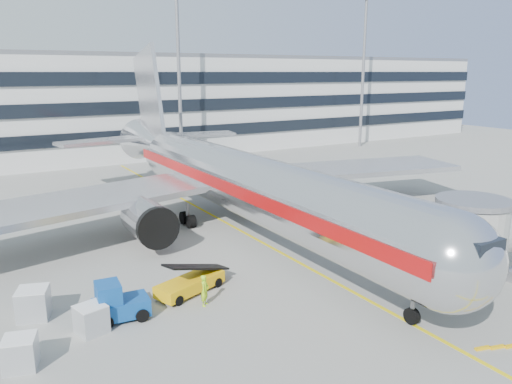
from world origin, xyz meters
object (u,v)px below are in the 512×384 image
belt_loader (190,283)px  cargo_container_left (20,353)px  baggage_tug (117,303)px  ramp_worker (205,290)px  main_jet (233,178)px  cargo_container_front (91,319)px  cargo_container_right (33,303)px

belt_loader → cargo_container_left: belt_loader is taller
baggage_tug → ramp_worker: size_ratio=1.65×
main_jet → baggage_tug: size_ratio=16.88×
main_jet → belt_loader: main_jet is taller
cargo_container_front → ramp_worker: (6.24, -0.22, 0.18)m
cargo_container_left → cargo_container_right: (1.18, 4.76, 0.10)m
ramp_worker → main_jet: bearing=9.0°
belt_loader → cargo_container_left: size_ratio=2.74×
belt_loader → baggage_tug: (-4.67, -1.11, 0.31)m
cargo_container_left → cargo_container_right: cargo_container_right is taller
main_jet → cargo_container_front: 19.22m
baggage_tug → cargo_container_left: bearing=-155.9°
baggage_tug → belt_loader: bearing=13.4°
belt_loader → cargo_container_right: belt_loader is taller
main_jet → ramp_worker: bearing=-124.6°
cargo_container_right → belt_loader: bearing=-9.5°
cargo_container_front → baggage_tug: bearing=23.2°
belt_loader → baggage_tug: belt_loader is taller
baggage_tug → cargo_container_right: baggage_tug is taller
main_jet → cargo_container_right: bearing=-152.6°
main_jet → ramp_worker: main_jet is taller
main_jet → cargo_container_left: size_ratio=29.53×
belt_loader → ramp_worker: size_ratio=2.59×
baggage_tug → main_jet: bearing=40.8°
cargo_container_right → cargo_container_front: cargo_container_right is taller
cargo_container_front → cargo_container_right: bearing=125.6°
main_jet → baggage_tug: 17.63m
ramp_worker → cargo_container_right: bearing=111.8°
belt_loader → baggage_tug: bearing=-166.6°
cargo_container_left → cargo_container_front: cargo_container_left is taller
belt_loader → main_jet: bearing=50.4°
main_jet → ramp_worker: size_ratio=27.86×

